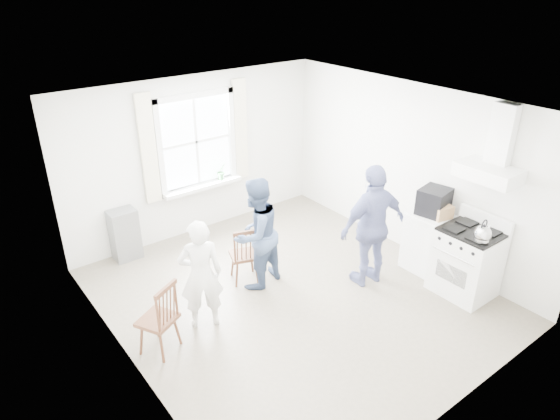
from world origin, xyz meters
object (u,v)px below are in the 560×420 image
at_px(windsor_chair_a, 163,312).
at_px(windsor_chair_b, 245,250).
at_px(gas_stove, 466,261).
at_px(person_left, 201,275).
at_px(stereo_stack, 434,201).
at_px(person_right, 373,226).
at_px(low_cabinet, 427,242).
at_px(person_mid, 256,234).

xyz_separation_m(windsor_chair_a, windsor_chair_b, (1.52, 0.62, -0.03)).
relative_size(gas_stove, person_left, 0.77).
relative_size(stereo_stack, person_right, 0.27).
height_order(low_cabinet, person_mid, person_mid).
distance_m(gas_stove, stereo_stack, 0.93).
relative_size(gas_stove, low_cabinet, 1.24).
distance_m(low_cabinet, person_right, 1.04).
bearing_deg(person_mid, person_left, 3.23).
bearing_deg(low_cabinet, person_mid, 151.68).
distance_m(windsor_chair_a, person_right, 2.97).
xyz_separation_m(low_cabinet, person_mid, (-2.20, 1.18, 0.35)).
xyz_separation_m(person_mid, person_right, (1.30, -0.92, 0.08)).
bearing_deg(person_left, windsor_chair_b, -132.34).
height_order(stereo_stack, person_left, person_left).
xyz_separation_m(stereo_stack, person_left, (-3.27, 0.86, -0.36)).
relative_size(windsor_chair_a, person_right, 0.53).
xyz_separation_m(windsor_chair_a, person_mid, (1.63, 0.51, 0.23)).
relative_size(windsor_chair_a, person_mid, 0.58).
height_order(low_cabinet, person_left, person_left).
distance_m(windsor_chair_a, person_left, 0.64).
bearing_deg(gas_stove, stereo_stack, 81.69).
height_order(windsor_chair_a, windsor_chair_b, windsor_chair_a).
bearing_deg(person_right, person_left, -6.16).
bearing_deg(stereo_stack, low_cabinet, -178.64).
distance_m(gas_stove, windsor_chair_a, 4.01).
xyz_separation_m(gas_stove, stereo_stack, (0.10, 0.70, 0.60)).
bearing_deg(gas_stove, person_left, 153.81).
distance_m(stereo_stack, person_right, 0.99).
bearing_deg(gas_stove, person_right, 130.78).
height_order(low_cabinet, windsor_chair_b, low_cabinet).
distance_m(gas_stove, person_right, 1.34).
distance_m(stereo_stack, windsor_chair_b, 2.73).
relative_size(person_left, person_mid, 0.91).
relative_size(low_cabinet, windsor_chair_a, 0.97).
bearing_deg(windsor_chair_a, person_right, -7.93).
relative_size(low_cabinet, person_right, 0.51).
bearing_deg(gas_stove, windsor_chair_b, 138.40).
distance_m(windsor_chair_a, windsor_chair_b, 1.64).
relative_size(gas_stove, person_mid, 0.70).
bearing_deg(windsor_chair_a, stereo_stack, -9.88).
bearing_deg(windsor_chair_b, gas_stove, -41.60).
bearing_deg(low_cabinet, person_left, 165.15).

